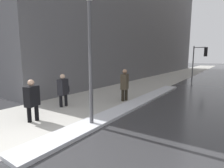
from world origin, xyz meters
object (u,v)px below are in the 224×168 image
(pedestrian_in_glasses, at_px, (32,99))
(pedestrian_nearside, at_px, (125,83))
(traffic_light_near, at_px, (201,55))
(lamp_post, at_px, (90,47))
(pedestrian_with_shoulder_bag, at_px, (63,89))

(pedestrian_in_glasses, distance_m, pedestrian_nearside, 4.47)
(pedestrian_nearside, bearing_deg, pedestrian_in_glasses, -30.64)
(pedestrian_in_glasses, bearing_deg, traffic_light_near, 153.80)
(traffic_light_near, bearing_deg, pedestrian_in_glasses, -101.87)
(lamp_post, xyz_separation_m, pedestrian_with_shoulder_bag, (-2.53, 1.00, -1.68))
(pedestrian_in_glasses, relative_size, pedestrian_with_shoulder_bag, 0.99)
(traffic_light_near, distance_m, pedestrian_with_shoulder_bag, 15.17)
(traffic_light_near, bearing_deg, pedestrian_with_shoulder_bag, -105.34)
(pedestrian_nearside, bearing_deg, pedestrian_with_shoulder_bag, -50.85)
(pedestrian_with_shoulder_bag, bearing_deg, pedestrian_nearside, 129.15)
(pedestrian_with_shoulder_bag, xyz_separation_m, pedestrian_nearside, (1.70, 2.49, 0.08))
(lamp_post, relative_size, pedestrian_nearside, 2.51)
(traffic_light_near, bearing_deg, pedestrian_nearside, -100.26)
(pedestrian_with_shoulder_bag, bearing_deg, traffic_light_near, 150.33)
(traffic_light_near, height_order, pedestrian_in_glasses, traffic_light_near)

